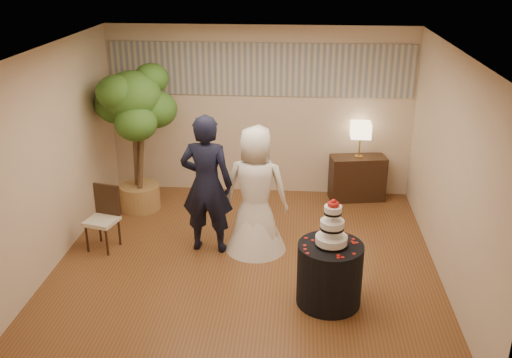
# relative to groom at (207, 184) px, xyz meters

# --- Properties ---
(floor) EXTENTS (5.00, 5.00, 0.00)m
(floor) POSITION_rel_groom_xyz_m (0.56, -0.36, -0.97)
(floor) COLOR brown
(floor) RESTS_ON ground
(ceiling) EXTENTS (5.00, 5.00, 0.00)m
(ceiling) POSITION_rel_groom_xyz_m (0.56, -0.36, 1.83)
(ceiling) COLOR white
(ceiling) RESTS_ON wall_back
(wall_back) EXTENTS (5.00, 0.06, 2.80)m
(wall_back) POSITION_rel_groom_xyz_m (0.56, 2.14, 0.43)
(wall_back) COLOR beige
(wall_back) RESTS_ON ground
(wall_front) EXTENTS (5.00, 0.06, 2.80)m
(wall_front) POSITION_rel_groom_xyz_m (0.56, -2.86, 0.43)
(wall_front) COLOR beige
(wall_front) RESTS_ON ground
(wall_left) EXTENTS (0.06, 5.00, 2.80)m
(wall_left) POSITION_rel_groom_xyz_m (-1.94, -0.36, 0.43)
(wall_left) COLOR beige
(wall_left) RESTS_ON ground
(wall_right) EXTENTS (0.06, 5.00, 2.80)m
(wall_right) POSITION_rel_groom_xyz_m (3.06, -0.36, 0.43)
(wall_right) COLOR beige
(wall_right) RESTS_ON ground
(mural_border) EXTENTS (4.90, 0.02, 0.85)m
(mural_border) POSITION_rel_groom_xyz_m (0.56, 2.12, 1.13)
(mural_border) COLOR #9C988F
(mural_border) RESTS_ON wall_back
(groom) EXTENTS (0.74, 0.52, 1.94)m
(groom) POSITION_rel_groom_xyz_m (0.00, 0.00, 0.00)
(groom) COLOR black
(groom) RESTS_ON floor
(bride) EXTENTS (0.97, 0.95, 1.77)m
(bride) POSITION_rel_groom_xyz_m (0.65, 0.06, -0.08)
(bride) COLOR white
(bride) RESTS_ON floor
(cake_table) EXTENTS (0.83, 0.83, 0.76)m
(cake_table) POSITION_rel_groom_xyz_m (1.62, -1.18, -0.59)
(cake_table) COLOR black
(cake_table) RESTS_ON floor
(wedding_cake) EXTENTS (0.37, 0.37, 0.57)m
(wedding_cake) POSITION_rel_groom_xyz_m (1.62, -1.18, 0.08)
(wedding_cake) COLOR white
(wedding_cake) RESTS_ON cake_table
(console) EXTENTS (0.95, 0.54, 0.74)m
(console) POSITION_rel_groom_xyz_m (2.19, 1.90, -0.60)
(console) COLOR black
(console) RESTS_ON floor
(table_lamp) EXTENTS (0.32, 0.32, 0.58)m
(table_lamp) POSITION_rel_groom_xyz_m (2.19, 1.90, 0.07)
(table_lamp) COLOR beige
(table_lamp) RESTS_ON console
(ficus_tree) EXTENTS (1.54, 1.54, 2.35)m
(ficus_tree) POSITION_rel_groom_xyz_m (-1.30, 1.23, 0.21)
(ficus_tree) COLOR #35611E
(ficus_tree) RESTS_ON floor
(side_chair) EXTENTS (0.50, 0.52, 0.89)m
(side_chair) POSITION_rel_groom_xyz_m (-1.46, -0.11, -0.52)
(side_chair) COLOR black
(side_chair) RESTS_ON floor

